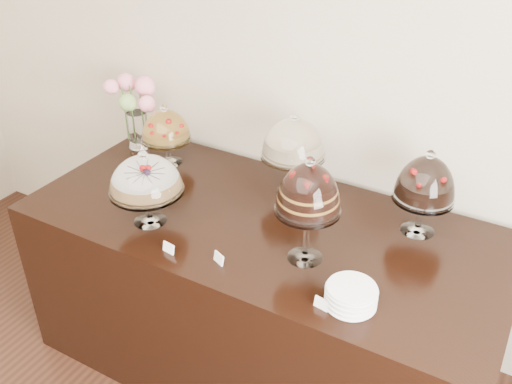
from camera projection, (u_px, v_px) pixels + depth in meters
The scene contains 12 objects.
wall_back at pixel (310, 57), 2.71m from camera, with size 5.00×0.04×3.00m, color beige.
display_counter at pixel (261, 296), 2.83m from camera, with size 2.20×1.00×0.90m, color black.
cake_stand_sugar_sponge at pixel (145, 178), 2.48m from camera, with size 0.33×0.33×0.36m.
cake_stand_choco_layer at pixel (308, 193), 2.20m from camera, with size 0.26×0.26×0.47m.
cake_stand_cheesecake at pixel (293, 142), 2.67m from camera, with size 0.31×0.31×0.42m.
cake_stand_dark_choco at pixel (426, 183), 2.40m from camera, with size 0.26×0.26×0.40m.
cake_stand_fruit_tart at pixel (166, 128), 2.97m from camera, with size 0.26×0.26×0.33m.
flower_vase at pixel (135, 105), 3.12m from camera, with size 0.30×0.24×0.40m.
plate_stack at pixel (351, 296), 2.10m from camera, with size 0.19×0.19×0.08m.
price_card_left at pixel (169, 248), 2.38m from camera, with size 0.06×0.01×0.04m, color white.
price_card_right at pixel (322, 304), 2.09m from camera, with size 0.06×0.01×0.04m, color white.
price_card_extra at pixel (219, 258), 2.32m from camera, with size 0.06×0.01×0.04m, color white.
Camera 1 is at (1.09, 0.57, 2.36)m, focal length 40.00 mm.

